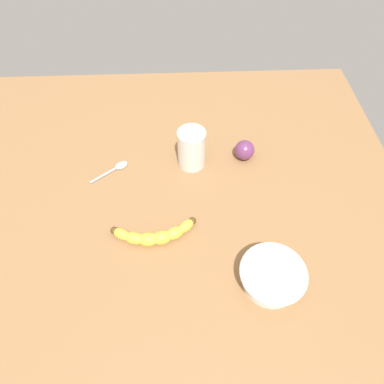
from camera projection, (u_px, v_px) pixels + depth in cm
name	position (u px, v px, depth cm)	size (l,w,h in cm)	color
wooden_tabletop	(172.00, 220.00, 83.59)	(120.00, 120.00, 3.00)	olive
banana	(155.00, 235.00, 77.55)	(19.78, 7.26, 3.15)	yellow
smoothie_glass	(192.00, 150.00, 89.17)	(7.22, 7.22, 10.94)	silver
ceramic_bowl	(272.00, 276.00, 69.87)	(13.78, 13.78, 5.28)	white
plum_fruit	(244.00, 150.00, 92.40)	(5.37, 5.37, 5.37)	#6B3360
teaspoon	(119.00, 166.00, 91.85)	(9.77, 7.97, 0.80)	silver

